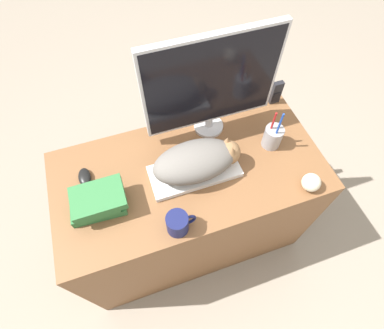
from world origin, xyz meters
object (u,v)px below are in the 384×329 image
Objects in this scene: monitor at (212,84)px; keyboard at (195,171)px; coffee_mug at (178,223)px; cat at (199,160)px; baseball at (311,182)px; computer_mouse at (85,177)px; book_stack at (98,202)px; pen_cup at (273,136)px; phone at (276,93)px.

keyboard is at bearing -124.14° from monitor.
coffee_mug reaches higher than keyboard.
cat is 4.84× the size of baseball.
book_stack reaches higher than computer_mouse.
cat is 1.67× the size of book_stack.
pen_cup is at bearing 25.48° from coffee_mug.
coffee_mug is at bearing -123.14° from keyboard.
monitor is at bearing 8.89° from computer_mouse.
cat is 0.50m from computer_mouse.
pen_cup is 0.82m from book_stack.
baseball is 0.51m from phone.
keyboard is 1.72× the size of book_stack.
coffee_mug is at bearing -123.65° from monitor.
cat reaches higher than book_stack.
phone is at bearing 17.88° from book_stack.
baseball is at bearing -28.10° from cat.
coffee_mug is 0.84m from phone.
computer_mouse is at bearing 104.87° from book_stack.
cat reaches higher than keyboard.
baseball is at bearing -12.65° from book_stack.
monitor reaches higher than book_stack.
keyboard is 4.97× the size of baseball.
monitor is at bearing 23.98° from book_stack.
computer_mouse is at bearing -171.49° from phone.
baseball is 0.35× the size of book_stack.
coffee_mug is 0.94× the size of phone.
book_stack is at bearing -175.59° from keyboard.
phone is at bearing 36.28° from coffee_mug.
baseball is 0.62× the size of phone.
pen_cup reaches higher than keyboard.
pen_cup is (0.86, -0.09, 0.04)m from computer_mouse.
monitor is 7.43× the size of baseball.
computer_mouse is (-0.46, 0.13, 0.00)m from keyboard.
baseball is at bearing -78.81° from pen_cup.
monitor reaches higher than pen_cup.
pen_cup is at bearing 4.99° from keyboard.
monitor reaches higher than baseball.
cat is 0.44m from book_stack.
keyboard is 1.03× the size of cat.
phone is (0.09, 0.50, 0.02)m from baseball.
computer_mouse is at bearing 164.82° from keyboard.
cat is at bearing -120.81° from monitor.
computer_mouse is at bearing 158.75° from baseball.
pen_cup reaches higher than coffee_mug.
monitor is at bearing 56.35° from coffee_mug.
coffee_mug is at bearing -143.72° from phone.
keyboard is 0.60m from phone.
book_stack is at bearing -175.77° from cat.
cat reaches higher than baseball.
computer_mouse is at bearing 132.70° from coffee_mug.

